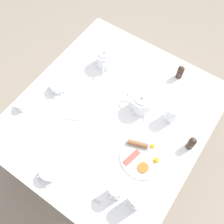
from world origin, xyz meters
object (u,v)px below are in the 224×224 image
teacup_with_saucer_left (49,173)px  water_glass_short (116,191)px  salt_grinder (180,72)px  teacup_with_saucer_right (58,87)px  pepper_grinder (192,143)px  creamer_jug (22,105)px  knife_by_plate (82,194)px  breakfast_plate (144,155)px  napkin_folded (70,113)px  wine_glass_spare (136,200)px  teapot_far (105,59)px  water_glass_tall (172,113)px  teapot_near (141,103)px  fork_by_plate (193,93)px

teacup_with_saucer_left → water_glass_short: (-0.34, -0.12, 0.03)m
salt_grinder → water_glass_short: bearing=95.5°
teacup_with_saucer_left → teacup_with_saucer_right: size_ratio=1.00×
teacup_with_saucer_right → pepper_grinder: 0.85m
creamer_jug → knife_by_plate: 0.63m
teacup_with_saucer_right → breakfast_plate: bearing=174.4°
napkin_folded → wine_glass_spare: bearing=160.5°
salt_grinder → teapot_far: bearing=22.6°
teacup_with_saucer_right → creamer_jug: size_ratio=1.58×
water_glass_tall → teacup_with_saucer_left: bearing=61.6°
teacup_with_saucer_right → water_glass_short: 0.72m
teapot_near → salt_grinder: size_ratio=2.20×
teacup_with_saucer_left → knife_by_plate: 0.20m
teacup_with_saucer_left → wine_glass_spare: 0.46m
knife_by_plate → pepper_grinder: bearing=-121.4°
water_glass_short → fork_by_plate: water_glass_short is taller
wine_glass_spare → salt_grinder: (0.18, -0.81, -0.02)m
teapot_far → teacup_with_saucer_right: size_ratio=1.44×
water_glass_short → wine_glass_spare: (-0.10, -0.02, 0.01)m
teapot_far → wine_glass_spare: 0.88m
salt_grinder → teacup_with_saucer_left: bearing=74.8°
teacup_with_saucer_left → salt_grinder: salt_grinder is taller
creamer_jug → fork_by_plate: (-0.79, -0.67, -0.02)m
teacup_with_saucer_left → pepper_grinder: pepper_grinder is taller
teacup_with_saucer_right → water_glass_short: (-0.65, 0.31, 0.03)m
breakfast_plate → teapot_near: 0.30m
water_glass_tall → knife_by_plate: water_glass_tall is taller
teacup_with_saucer_left → water_glass_short: size_ratio=1.16×
knife_by_plate → breakfast_plate: bearing=-113.2°
teapot_far → wine_glass_spare: size_ratio=1.41×
teapot_far → salt_grinder: 0.48m
teacup_with_saucer_left → fork_by_plate: size_ratio=0.73×
breakfast_plate → creamer_jug: (0.75, 0.15, 0.02)m
breakfast_plate → teacup_with_saucer_left: teacup_with_saucer_left is taller
teapot_near → napkin_folded: size_ratio=1.45×
water_glass_tall → creamer_jug: bearing=30.0°
creamer_jug → fork_by_plate: size_ratio=0.46×
teapot_far → creamer_jug: 0.59m
teacup_with_saucer_left → salt_grinder: size_ratio=1.41×
teapot_far → fork_by_plate: (-0.58, -0.12, -0.05)m
creamer_jug → pepper_grinder: size_ratio=0.90×
creamer_jug → knife_by_plate: creamer_jug is taller
salt_grinder → fork_by_plate: 0.16m
teacup_with_saucer_left → teacup_with_saucer_right: bearing=-54.5°
teapot_far → teacup_with_saucer_right: bearing=132.5°
wine_glass_spare → salt_grinder: size_ratio=1.44×
breakfast_plate → wine_glass_spare: wine_glass_spare is taller
teacup_with_saucer_right → water_glass_short: water_glass_short is taller
teapot_near → water_glass_short: size_ratio=1.80×
breakfast_plate → knife_by_plate: size_ratio=1.31×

